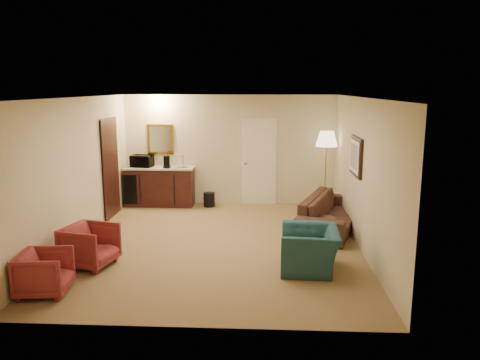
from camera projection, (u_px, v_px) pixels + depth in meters
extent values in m
plane|color=olive|center=(218.00, 244.00, 8.43)|extent=(6.00, 6.00, 0.00)
cube|color=#C6B994|center=(230.00, 150.00, 11.11)|extent=(5.00, 0.02, 2.60)
cube|color=#C6B994|center=(77.00, 171.00, 8.30)|extent=(0.02, 6.00, 2.60)
cube|color=#C6B994|center=(362.00, 174.00, 8.05)|extent=(0.02, 6.00, 2.60)
cube|color=white|center=(217.00, 97.00, 7.92)|extent=(5.00, 6.00, 0.02)
cube|color=#F0E5C4|center=(259.00, 162.00, 11.10)|extent=(0.82, 0.06, 2.05)
cube|color=black|center=(111.00, 169.00, 10.01)|extent=(0.06, 0.98, 2.10)
cube|color=gold|center=(160.00, 139.00, 11.12)|extent=(0.62, 0.04, 0.72)
cube|color=black|center=(356.00, 156.00, 8.39)|extent=(0.06, 0.90, 0.70)
cube|color=#3C1513|center=(160.00, 186.00, 11.08)|extent=(1.64, 0.58, 0.92)
imported|color=black|center=(331.00, 207.00, 9.19)|extent=(1.41, 2.40, 0.90)
imported|color=#1B4045|center=(310.00, 242.00, 7.18)|extent=(0.70, 1.02, 0.87)
imported|color=maroon|center=(90.00, 244.00, 7.31)|extent=(0.82, 0.85, 0.73)
imported|color=maroon|center=(44.00, 271.00, 6.33)|extent=(0.67, 0.71, 0.66)
cube|color=black|center=(316.00, 228.00, 8.67)|extent=(0.84, 0.71, 0.41)
cube|color=gold|center=(326.00, 171.00, 10.49)|extent=(0.55, 0.55, 1.82)
cylinder|color=black|center=(209.00, 200.00, 11.01)|extent=(0.27, 0.27, 0.33)
imported|color=black|center=(142.00, 160.00, 11.01)|extent=(0.53, 0.35, 0.34)
cylinder|color=black|center=(167.00, 162.00, 10.86)|extent=(0.16, 0.16, 0.28)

